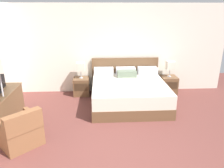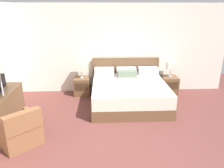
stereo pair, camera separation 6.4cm
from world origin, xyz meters
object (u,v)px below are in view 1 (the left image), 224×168
object	(u,v)px
nightstand_left	(82,86)
nightstand_right	(169,85)
dresser	(1,110)
armchair_by_window	(20,132)
table_lamp_left	(81,67)
table_lamp_right	(170,65)
bed	(129,92)

from	to	relation	value
nightstand_left	nightstand_right	world-z (taller)	same
dresser	armchair_by_window	world-z (taller)	dresser
nightstand_right	armchair_by_window	distance (m)	4.43
table_lamp_left	dresser	bearing A→B (deg)	-131.53
nightstand_right	dresser	bearing A→B (deg)	-157.04
dresser	armchair_by_window	distance (m)	0.97
table_lamp_left	dresser	distance (m)	2.46
nightstand_left	dresser	bearing A→B (deg)	-131.55
table_lamp_right	dresser	bearing A→B (deg)	-157.02
nightstand_left	armchair_by_window	world-z (taller)	armchair_by_window
bed	armchair_by_window	bearing A→B (deg)	-141.61
bed	nightstand_right	world-z (taller)	bed
nightstand_right	armchair_by_window	bearing A→B (deg)	-145.11
nightstand_right	table_lamp_left	distance (m)	2.74
bed	nightstand_left	world-z (taller)	bed
table_lamp_right	armchair_by_window	size ratio (longest dim) A/B	0.50
table_lamp_left	table_lamp_right	distance (m)	2.67
nightstand_right	table_lamp_left	size ratio (longest dim) A/B	1.09
table_lamp_right	armchair_by_window	world-z (taller)	table_lamp_right
nightstand_left	bed	bearing A→B (deg)	-28.09
table_lamp_right	armchair_by_window	bearing A→B (deg)	-145.10
nightstand_left	table_lamp_left	distance (m)	0.61
bed	dresser	world-z (taller)	bed
table_lamp_left	dresser	world-z (taller)	table_lamp_left
nightstand_left	table_lamp_right	distance (m)	2.74
table_lamp_right	table_lamp_left	bearing A→B (deg)	180.00
nightstand_left	armchair_by_window	size ratio (longest dim) A/B	0.54
nightstand_right	bed	bearing A→B (deg)	-151.91
dresser	armchair_by_window	bearing A→B (deg)	-48.56
nightstand_left	table_lamp_right	size ratio (longest dim) A/B	1.09
table_lamp_right	bed	bearing A→B (deg)	-151.86
nightstand_left	nightstand_right	size ratio (longest dim) A/B	1.00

